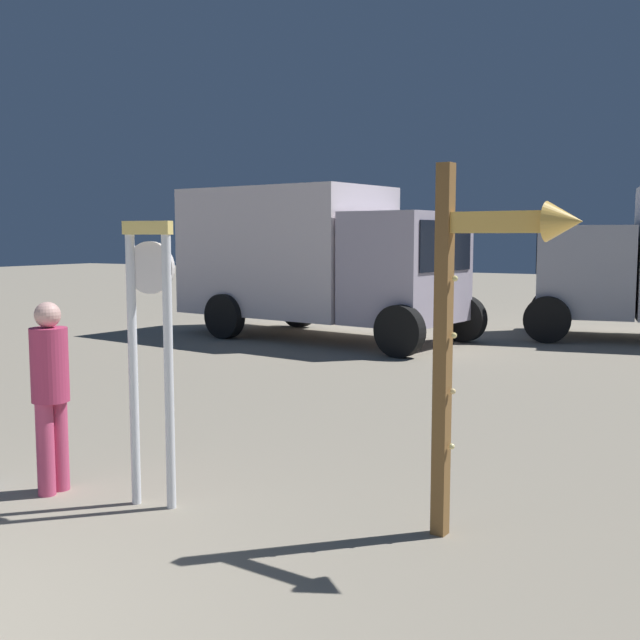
{
  "coord_description": "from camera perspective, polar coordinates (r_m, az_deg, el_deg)",
  "views": [
    {
      "loc": [
        3.9,
        -1.74,
        2.06
      ],
      "look_at": [
        -0.02,
        5.09,
        1.2
      ],
      "focal_mm": 43.3,
      "sensor_mm": 36.0,
      "label": 1
    }
  ],
  "objects": [
    {
      "name": "standing_clock",
      "position": [
        5.93,
        -12.42,
        -1.15
      ],
      "size": [
        0.4,
        0.16,
        2.17
      ],
      "color": "white",
      "rests_on": "ground_plane"
    },
    {
      "name": "arrow_sign",
      "position": [
        5.13,
        12.06,
        1.49
      ],
      "size": [
        0.97,
        0.27,
        2.54
      ],
      "color": "brown",
      "rests_on": "ground_plane"
    },
    {
      "name": "person_near_clock",
      "position": [
        6.53,
        -19.31,
        -4.7
      ],
      "size": [
        0.3,
        0.3,
        1.55
      ],
      "color": "#C6446B",
      "rests_on": "ground_plane"
    },
    {
      "name": "box_truck_far",
      "position": [
        15.63,
        -0.58,
        4.72
      ],
      "size": [
        6.2,
        3.25,
        3.03
      ],
      "color": "silver",
      "rests_on": "ground_plane"
    }
  ]
}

